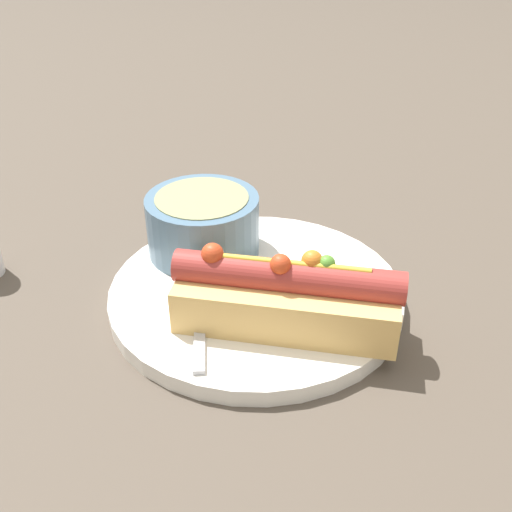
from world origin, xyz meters
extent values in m
plane|color=#4C4238|center=(0.00, 0.00, 0.00)|extent=(4.00, 4.00, 0.00)
cylinder|color=white|center=(0.00, 0.00, 0.01)|extent=(0.26, 0.26, 0.01)
cube|color=#DBAD60|center=(0.02, -0.05, 0.03)|extent=(0.18, 0.10, 0.04)
cylinder|color=#9E332D|center=(0.02, -0.05, 0.06)|extent=(0.18, 0.07, 0.03)
sphere|color=#C63F1E|center=(0.02, -0.05, 0.07)|extent=(0.02, 0.02, 0.02)
sphere|color=orange|center=(0.04, -0.05, 0.07)|extent=(0.02, 0.02, 0.02)
sphere|color=#C63F1E|center=(-0.04, -0.04, 0.07)|extent=(0.02, 0.02, 0.02)
sphere|color=#518C2D|center=(0.05, -0.05, 0.07)|extent=(0.01, 0.01, 0.01)
cylinder|color=gold|center=(0.02, -0.05, 0.07)|extent=(0.12, 0.04, 0.01)
cylinder|color=slate|center=(-0.05, 0.06, 0.04)|extent=(0.11, 0.11, 0.06)
cylinder|color=#8C8E60|center=(-0.05, 0.06, 0.07)|extent=(0.09, 0.09, 0.01)
cube|color=#B7B7BC|center=(-0.05, -0.04, 0.02)|extent=(0.01, 0.13, 0.00)
ellipsoid|color=#B7B7BC|center=(-0.05, 0.04, 0.02)|extent=(0.03, 0.04, 0.01)
camera|label=1|loc=(-0.03, -0.43, 0.32)|focal=42.00mm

